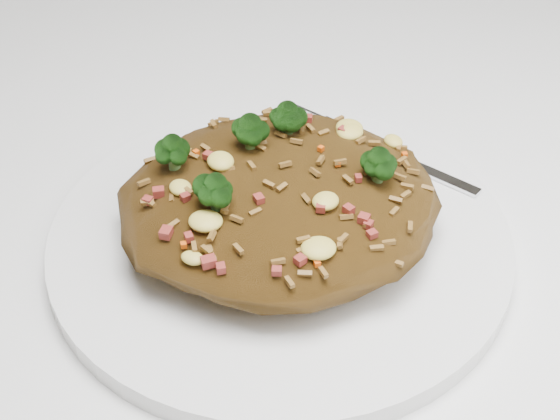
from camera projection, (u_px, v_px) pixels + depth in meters
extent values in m
cube|color=white|center=(208.00, 245.00, 0.52)|extent=(1.20, 0.80, 0.04)
cylinder|color=white|center=(280.00, 237.00, 0.48)|extent=(0.28, 0.28, 0.01)
ellipsoid|color=brown|center=(280.00, 200.00, 0.47)|extent=(0.19, 0.17, 0.05)
ellipsoid|color=#0D3307|center=(216.00, 190.00, 0.42)|extent=(0.02, 0.02, 0.02)
ellipsoid|color=#0D3307|center=(250.00, 130.00, 0.46)|extent=(0.02, 0.02, 0.02)
ellipsoid|color=#0D3307|center=(287.00, 117.00, 0.48)|extent=(0.02, 0.02, 0.02)
ellipsoid|color=#0D3307|center=(379.00, 164.00, 0.44)|extent=(0.02, 0.02, 0.02)
ellipsoid|color=#0D3307|center=(173.00, 150.00, 0.46)|extent=(0.02, 0.02, 0.02)
cube|color=silver|center=(433.00, 174.00, 0.52)|extent=(0.07, 0.08, 0.00)
cube|color=silver|center=(316.00, 123.00, 0.57)|extent=(0.04, 0.04, 0.00)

